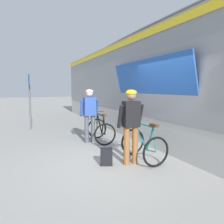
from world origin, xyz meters
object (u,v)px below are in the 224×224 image
bicycle_near_black (101,130)px  water_bottle_near_the_bikes (126,148)px  backpack_on_platform (106,157)px  cyclist_far_in_dark (131,120)px  bicycle_far_teal (143,145)px  water_bottle_by_the_backpack (105,159)px  platform_sign_post (29,92)px  train_car (194,83)px  cyclist_near_in_blue (90,111)px

bicycle_near_black → water_bottle_near_the_bikes: (0.26, -1.32, -0.31)m
backpack_on_platform → cyclist_far_in_dark: bearing=4.8°
bicycle_far_teal → backpack_on_platform: bicycle_far_teal is taller
water_bottle_by_the_backpack → platform_sign_post: platform_sign_post is taller
train_car → cyclist_near_in_blue: size_ratio=11.73×
cyclist_far_in_dark → water_bottle_by_the_backpack: (-0.51, 0.35, -0.96)m
bicycle_near_black → water_bottle_by_the_backpack: 2.01m
cyclist_far_in_dark → bicycle_near_black: size_ratio=1.55×
water_bottle_by_the_backpack → cyclist_far_in_dark: bearing=-34.6°
platform_sign_post → cyclist_near_in_blue: bearing=-62.2°
bicycle_far_teal → platform_sign_post: size_ratio=0.45×
bicycle_near_black → cyclist_far_in_dark: bearing=-92.9°
backpack_on_platform → water_bottle_by_the_backpack: size_ratio=2.15×
bicycle_near_black → bicycle_far_teal: same height
train_car → water_bottle_near_the_bikes: size_ratio=109.34×
water_bottle_near_the_bikes → water_bottle_by_the_backpack: water_bottle_near_the_bikes is taller
backpack_on_platform → platform_sign_post: bearing=126.9°
bicycle_near_black → platform_sign_post: bearing=122.2°
cyclist_far_in_dark → backpack_on_platform: 1.03m
cyclist_near_in_blue → water_bottle_near_the_bikes: size_ratio=9.32×
cyclist_far_in_dark → train_car: bearing=16.9°
cyclist_near_in_blue → backpack_on_platform: size_ratio=4.40×
water_bottle_by_the_backpack → bicycle_far_teal: bearing=-15.5°
cyclist_far_in_dark → platform_sign_post: bearing=109.4°
cyclist_near_in_blue → platform_sign_post: (-1.67, 3.16, 0.57)m
water_bottle_near_the_bikes → bicycle_far_teal: bearing=-87.1°
water_bottle_near_the_bikes → platform_sign_post: platform_sign_post is taller
train_car → bicycle_near_black: 3.37m
bicycle_far_teal → cyclist_near_in_blue: bearing=106.9°
backpack_on_platform → water_bottle_near_the_bikes: backpack_on_platform is taller
water_bottle_near_the_bikes → platform_sign_post: 5.32m
backpack_on_platform → water_bottle_by_the_backpack: 0.21m
platform_sign_post → cyclist_far_in_dark: bearing=-70.6°
bicycle_near_black → backpack_on_platform: bearing=-107.8°
bicycle_far_teal → water_bottle_by_the_backpack: size_ratio=5.80×
bicycle_far_teal → platform_sign_post: 5.98m
cyclist_far_in_dark → bicycle_far_teal: size_ratio=1.63×
bicycle_far_teal → water_bottle_by_the_backpack: (-0.93, 0.26, -0.31)m
bicycle_far_teal → platform_sign_post: (-2.34, 5.36, 1.22)m
cyclist_far_in_dark → water_bottle_by_the_backpack: 1.14m
water_bottle_near_the_bikes → water_bottle_by_the_backpack: 1.05m
train_car → water_bottle_near_the_bikes: train_car is taller
water_bottle_by_the_backpack → train_car: bearing=8.5°
train_car → backpack_on_platform: size_ratio=51.67×
train_car → platform_sign_post: size_ratio=8.61×
cyclist_near_in_blue → backpack_on_platform: cyclist_near_in_blue is taller
bicycle_far_teal → backpack_on_platform: bearing=175.3°
bicycle_near_black → bicycle_far_teal: (0.31, -2.14, 0.00)m
water_bottle_near_the_bikes → backpack_on_platform: bearing=-141.5°
cyclist_far_in_dark → bicycle_far_teal: (0.42, 0.10, -0.65)m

